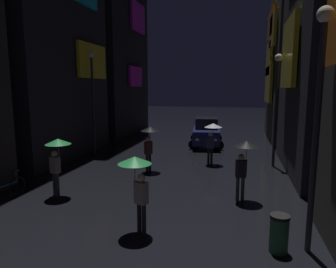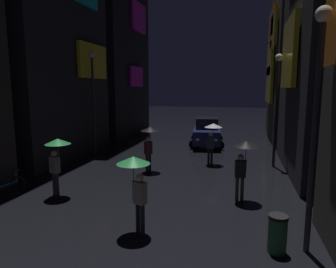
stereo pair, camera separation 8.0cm
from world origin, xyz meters
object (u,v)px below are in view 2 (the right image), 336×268
Objects in this scene: bicycle_parked_at_storefront at (4,190)px; trash_bin at (277,234)px; pedestrian_far_right_clear at (212,132)px; car_distant at (207,132)px; streetlamp_right_far at (277,97)px; pedestrian_foreground_left_green at (135,173)px; pedestrian_midstreet_centre_green at (57,151)px; pedestrian_near_crossing_black at (150,136)px; pedestrian_midstreet_left_black at (244,154)px; streetlamp_right_near at (317,105)px; streetlamp_left_far at (93,92)px.

trash_bin is at bearing -8.00° from bicycle_parked_at_storefront.
pedestrian_far_right_clear is at bearing 46.14° from bicycle_parked_at_storefront.
car_distant is 6.54m from streetlamp_right_far.
car_distant is at bearing 88.07° from pedestrian_foreground_left_green.
pedestrian_midstreet_centre_green is 7.75m from pedestrian_far_right_clear.
pedestrian_near_crossing_black is 1.00× the size of pedestrian_midstreet_left_black.
streetlamp_right_near is at bearing -63.71° from pedestrian_midstreet_left_black.
streetlamp_right_near is (3.05, -7.85, 1.86)m from pedestrian_far_right_clear.
streetlamp_right_near is (5.77, -5.82, 1.86)m from pedestrian_near_crossing_black.
streetlamp_right_near is 8.16m from streetlamp_right_far.
pedestrian_midstreet_centre_green is 1.00× the size of pedestrian_far_right_clear.
pedestrian_foreground_left_green reaches higher than trash_bin.
bicycle_parked_at_storefront is 12.34m from streetlamp_right_far.
streetlamp_right_far is (4.31, 8.24, 1.78)m from pedestrian_foreground_left_green.
bicycle_parked_at_storefront is 8.99m from trash_bin.
trash_bin is (7.34, -2.14, -1.20)m from pedestrian_midstreet_centre_green.
pedestrian_far_right_clear is 0.38× the size of streetlamp_right_far.
pedestrian_midstreet_left_black is at bearing -33.15° from pedestrian_near_crossing_black.
car_distant is at bearing 103.76° from trash_bin.
pedestrian_foreground_left_green is 4.70m from streetlamp_right_near.
pedestrian_midstreet_left_black is (6.54, 1.11, 0.00)m from pedestrian_midstreet_centre_green.
streetlamp_left_far is 13.16m from trash_bin.
streetlamp_right_near is at bearing -40.44° from streetlamp_left_far.
streetlamp_right_far is 8.92m from trash_bin.
streetlamp_right_far reaches higher than pedestrian_midstreet_centre_green.
pedestrian_near_crossing_black is 0.38× the size of streetlamp_right_far.
pedestrian_midstreet_left_black is at bearing 116.29° from streetlamp_right_near.
pedestrian_foreground_left_green and pedestrian_far_right_clear have the same top height.
pedestrian_foreground_left_green is 0.38× the size of streetlamp_right_far.
streetlamp_right_far is 5.94× the size of trash_bin.
pedestrian_midstreet_centre_green and pedestrian_midstreet_left_black have the same top height.
pedestrian_midstreet_centre_green and pedestrian_far_right_clear have the same top height.
pedestrian_far_right_clear is (4.99, 5.93, 0.00)m from pedestrian_midstreet_centre_green.
pedestrian_near_crossing_black reaches higher than bicycle_parked_at_storefront.
streetlamp_right_far is (3.88, -4.62, 2.53)m from car_distant.
pedestrian_near_crossing_black is 8.40m from streetlamp_right_near.
streetlamp_left_far is at bearing 147.16° from pedestrian_midstreet_left_black.
pedestrian_midstreet_left_black is at bearing -76.27° from car_distant.
pedestrian_foreground_left_green is 1.00× the size of pedestrian_far_right_clear.
pedestrian_far_right_clear is at bearing 80.93° from pedestrian_foreground_left_green.
car_distant reaches higher than bicycle_parked_at_storefront.
pedestrian_near_crossing_black is 1.00× the size of pedestrian_far_right_clear.
pedestrian_midstreet_left_black is 5.63m from streetlamp_right_far.
streetlamp_right_far is at bearing -2.06° from streetlamp_left_far.
pedestrian_midstreet_centre_green is 1.17× the size of bicycle_parked_at_storefront.
pedestrian_foreground_left_green reaches higher than car_distant.
pedestrian_midstreet_centre_green reaches higher than bicycle_parked_at_storefront.
car_distant is (5.72, 11.74, 0.54)m from bicycle_parked_at_storefront.
pedestrian_far_right_clear is 0.36× the size of streetlamp_left_far.
pedestrian_midstreet_left_black is at bearing 13.87° from bicycle_parked_at_storefront.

